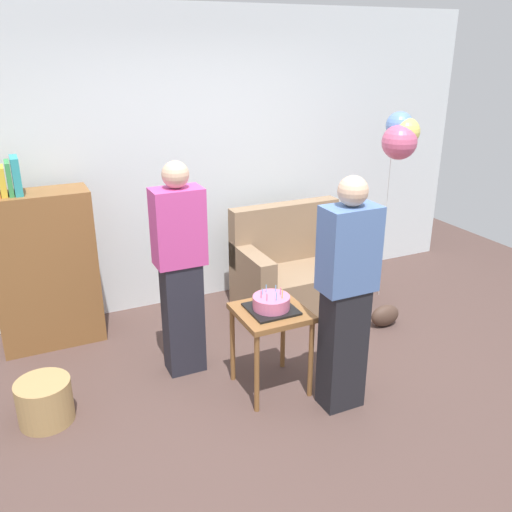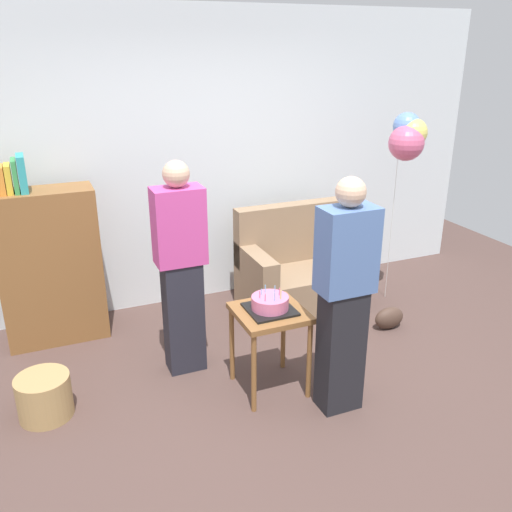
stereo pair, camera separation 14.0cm
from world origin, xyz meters
TOP-DOWN VIEW (x-y plane):
  - ground_plane at (0.00, 0.00)m, footprint 8.00×8.00m
  - wall_back at (0.00, 2.05)m, footprint 6.00×0.10m
  - couch at (0.78, 1.42)m, footprint 1.10×0.70m
  - bookshelf at (-1.39, 1.67)m, footprint 0.80×0.36m
  - side_table at (-0.03, 0.29)m, footprint 0.48×0.48m
  - birthday_cake at (-0.03, 0.29)m, footprint 0.32×0.32m
  - person_blowing_candles at (-0.52, 0.79)m, footprint 0.36×0.22m
  - person_holding_cake at (0.32, -0.09)m, footprint 0.36×0.22m
  - wicker_basket at (-1.56, 0.58)m, footprint 0.36×0.36m
  - handbag at (1.32, 0.70)m, footprint 0.28×0.14m
  - balloon_bunch at (1.72, 1.20)m, footprint 0.36×0.36m

SIDE VIEW (x-z plane):
  - ground_plane at x=0.00m, z-range 0.00..0.00m
  - handbag at x=1.32m, z-range 0.00..0.20m
  - wicker_basket at x=-1.56m, z-range 0.00..0.30m
  - couch at x=0.78m, z-range -0.14..0.82m
  - side_table at x=-0.03m, z-range 0.22..0.85m
  - bookshelf at x=-1.39m, z-range -0.12..1.47m
  - birthday_cake at x=-0.03m, z-range 0.60..0.77m
  - person_blowing_candles at x=-0.52m, z-range 0.02..1.65m
  - person_holding_cake at x=0.32m, z-range 0.02..1.65m
  - wall_back at x=0.00m, z-range 0.00..2.70m
  - balloon_bunch at x=1.72m, z-range 0.70..2.49m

